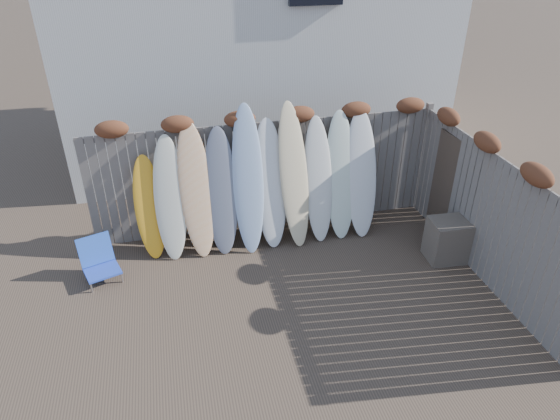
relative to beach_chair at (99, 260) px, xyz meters
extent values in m
plane|color=#493A2D|center=(2.84, -1.47, -0.31)|extent=(80.00, 80.00, 0.00)
cube|color=slate|center=(2.84, 0.93, 0.69)|extent=(6.00, 0.10, 2.00)
cube|color=slate|center=(5.84, 0.93, 0.74)|extent=(0.10, 0.10, 2.10)
ellipsoid|color=brown|center=(0.44, 0.89, 1.79)|extent=(0.52, 0.28, 0.28)
ellipsoid|color=brown|center=(1.44, 0.89, 1.79)|extent=(0.52, 0.28, 0.28)
ellipsoid|color=brown|center=(2.44, 0.89, 1.79)|extent=(0.52, 0.28, 0.28)
ellipsoid|color=brown|center=(3.44, 0.89, 1.79)|extent=(0.52, 0.28, 0.28)
ellipsoid|color=brown|center=(4.44, 0.89, 1.79)|extent=(0.52, 0.28, 0.28)
ellipsoid|color=brown|center=(5.44, 0.89, 1.79)|extent=(0.52, 0.28, 0.28)
cube|color=slate|center=(5.84, -1.27, 0.69)|extent=(0.10, 4.40, 2.00)
ellipsoid|color=brown|center=(5.80, -1.97, 1.79)|extent=(0.28, 0.56, 0.28)
ellipsoid|color=brown|center=(5.80, -0.87, 1.79)|extent=(0.28, 0.56, 0.28)
ellipsoid|color=brown|center=(5.80, 0.23, 1.79)|extent=(0.28, 0.56, 0.28)
cube|color=silver|center=(3.34, 5.03, 2.69)|extent=(8.00, 5.00, 6.00)
cube|color=blue|center=(0.04, -0.12, -0.12)|extent=(0.63, 0.59, 0.03)
cube|color=blue|center=(-0.04, 0.11, 0.13)|extent=(0.53, 0.31, 0.47)
cylinder|color=#B8B9C0|center=(-0.12, -0.37, -0.22)|extent=(0.03, 0.03, 0.19)
cylinder|color=#A8A8AF|center=(-0.24, -0.01, -0.22)|extent=(0.03, 0.03, 0.19)
cylinder|color=silver|center=(0.32, -0.22, -0.22)|extent=(0.03, 0.03, 0.19)
cylinder|color=silver|center=(0.20, 0.14, -0.22)|extent=(0.03, 0.03, 0.19)
cube|color=#453B34|center=(5.54, -0.78, 0.04)|extent=(0.64, 0.54, 0.72)
cube|color=#48322C|center=(5.85, -0.27, 0.61)|extent=(0.16, 1.23, 1.85)
ellipsoid|color=#FFAB1E|center=(0.84, 0.55, 0.53)|extent=(0.49, 0.62, 1.68)
ellipsoid|color=silver|center=(1.19, 0.49, 0.68)|extent=(0.57, 0.75, 2.00)
ellipsoid|color=#E6AB6F|center=(1.61, 0.49, 0.77)|extent=(0.58, 0.79, 2.17)
ellipsoid|color=slate|center=(2.02, 0.47, 0.71)|extent=(0.60, 0.77, 2.06)
ellipsoid|color=#A3BEE6|center=(2.47, 0.46, 0.88)|extent=(0.58, 0.88, 2.40)
ellipsoid|color=white|center=(2.85, 0.49, 0.75)|extent=(0.56, 0.77, 2.12)
ellipsoid|color=beige|center=(3.25, 0.46, 0.87)|extent=(0.55, 0.87, 2.38)
ellipsoid|color=silver|center=(3.69, 0.48, 0.73)|extent=(0.50, 0.75, 2.10)
ellipsoid|color=silver|center=(4.09, 0.50, 0.76)|extent=(0.58, 0.80, 2.15)
ellipsoid|color=white|center=(4.46, 0.46, 0.77)|extent=(0.58, 0.79, 2.16)
camera|label=1|loc=(1.33, -6.76, 4.62)|focal=32.00mm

